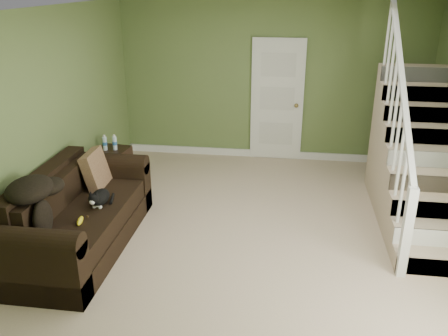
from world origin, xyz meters
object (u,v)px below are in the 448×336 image
(cat, at_px, (99,198))
(sofa, at_px, (77,219))
(banana, at_px, (80,221))
(side_table, at_px, (113,166))

(cat, bearing_deg, sofa, -159.65)
(sofa, distance_m, banana, 0.44)
(side_table, xyz_separation_m, banana, (0.45, -2.13, 0.23))
(cat, distance_m, banana, 0.44)
(banana, bearing_deg, cat, 72.60)
(sofa, height_order, cat, sofa)
(sofa, height_order, side_table, sofa)
(side_table, xyz_separation_m, cat, (0.50, -1.70, 0.30))
(side_table, bearing_deg, sofa, -82.37)
(cat, relative_size, banana, 2.52)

